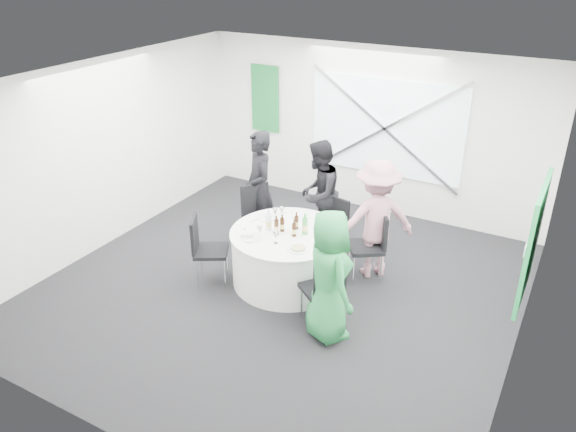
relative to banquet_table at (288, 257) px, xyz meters
The scene contains 45 objects.
floor 0.43m from the banquet_table, 90.00° to the right, with size 6.00×6.00×0.00m, color black.
ceiling 2.43m from the banquet_table, 90.00° to the right, with size 6.00×6.00×0.00m, color white.
wall_back 2.98m from the banquet_table, 90.00° to the left, with size 6.00×6.00×0.00m, color white.
wall_front 3.36m from the banquet_table, 90.00° to the right, with size 6.00×6.00×0.00m, color white.
wall_left 3.17m from the banquet_table, behind, with size 6.00×6.00×0.00m, color white.
wall_right 3.17m from the banquet_table, ahead, with size 6.00×6.00×0.00m, color white.
window_panel 2.99m from the banquet_table, 83.80° to the left, with size 2.60×0.03×1.60m, color white.
window_brace_a 2.96m from the banquet_table, 83.71° to the left, with size 0.05×0.05×3.16m, color silver.
window_brace_b 2.96m from the banquet_table, 83.71° to the left, with size 0.05×0.05×3.16m, color silver.
green_banner 3.65m from the banquet_table, 126.03° to the left, with size 0.55×0.04×1.20m, color #136233.
green_sign 3.08m from the banquet_table, ahead, with size 0.05×1.20×1.40m, color #1A9244.
banquet_table is the anchor object (origin of this frame).
chair_back 1.05m from the banquet_table, 78.34° to the left, with size 0.46×0.47×0.86m.
chair_back_left 1.05m from the banquet_table, 144.71° to the left, with size 0.65×0.64×1.02m.
chair_back_right 1.18m from the banquet_table, 33.54° to the left, with size 0.63×0.62×0.99m.
chair_front_right 1.13m from the banquet_table, 37.75° to the right, with size 0.62×0.62×0.97m.
chair_front_left 1.15m from the banquet_table, 150.47° to the right, with size 0.61×0.60×0.97m.
person_man_back_left 1.36m from the banquet_table, 139.36° to the left, with size 0.65×0.43×1.78m, color black.
person_man_back 1.27m from the banquet_table, 96.23° to the left, with size 0.81×0.44×1.66m, color black.
person_woman_pink 1.30m from the banquet_table, 38.87° to the left, with size 1.10×0.51×1.70m, color #C17D8C.
person_woman_green 1.33m from the banquet_table, 39.29° to the right, with size 0.79×0.52×1.62m, color #268B44.
plate_back 0.64m from the banquet_table, 97.90° to the left, with size 0.26×0.26×0.01m.
plate_back_left 0.65m from the banquet_table, 154.74° to the left, with size 0.29×0.29×0.01m.
plate_back_right 0.68m from the banquet_table, 31.83° to the left, with size 0.28×0.28×0.04m.
plate_front_right 0.63m from the banquet_table, 46.08° to the right, with size 0.28×0.28×0.04m.
plate_front_left 0.63m from the banquet_table, 130.96° to the right, with size 0.27×0.27×0.01m.
napkin 0.69m from the banquet_table, 137.43° to the right, with size 0.16×0.11×0.04m, color white.
beer_bottle_a 0.48m from the banquet_table, behind, with size 0.06×0.06×0.25m.
beer_bottle_b 0.50m from the banquet_table, 71.13° to the left, with size 0.06×0.06×0.24m.
beer_bottle_c 0.49m from the banquet_table, 24.50° to the right, with size 0.06×0.06×0.24m.
beer_bottle_d 0.51m from the banquet_table, 127.27° to the right, with size 0.06×0.06×0.27m.
green_water_bottle 0.54m from the banquet_table, 17.11° to the left, with size 0.08×0.08×0.29m.
clear_water_bottle 0.56m from the banquet_table, 163.18° to the right, with size 0.08×0.08×0.30m.
wine_glass_a 0.65m from the banquet_table, 126.44° to the right, with size 0.07×0.07×0.17m.
wine_glass_b 0.65m from the banquet_table, 144.50° to the left, with size 0.07×0.07×0.17m.
wine_glass_c 0.61m from the banquet_table, 88.15° to the right, with size 0.07×0.07×0.17m.
wine_glass_d 0.66m from the banquet_table, 131.14° to the left, with size 0.07×0.07×0.17m.
fork_a 0.69m from the banquet_table, 127.61° to the left, with size 0.01×0.15×0.01m, color silver.
knife_a 0.69m from the banquet_table, behind, with size 0.01×0.15×0.01m, color silver.
fork_b 0.69m from the banquet_table, 69.37° to the left, with size 0.01×0.15×0.01m, color silver.
knife_b 0.69m from the banquet_table, 109.41° to the left, with size 0.01×0.15×0.01m, color silver.
fork_c 0.69m from the banquet_table, 154.48° to the right, with size 0.01×0.15×0.01m, color silver.
knife_c 0.69m from the banquet_table, 125.24° to the right, with size 0.01×0.15×0.01m, color silver.
fork_d 0.69m from the banquet_table, 15.71° to the left, with size 0.01×0.15×0.01m, color silver.
knife_d 0.69m from the banquet_table, 44.22° to the left, with size 0.01×0.15×0.01m, color silver.
Camera 1 is at (3.21, -5.59, 4.25)m, focal length 35.00 mm.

